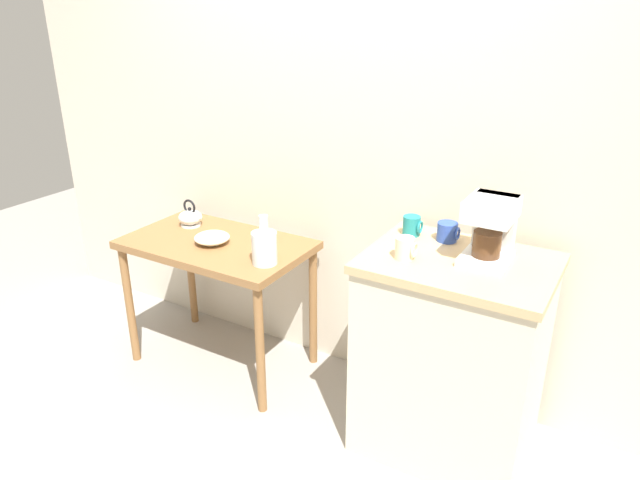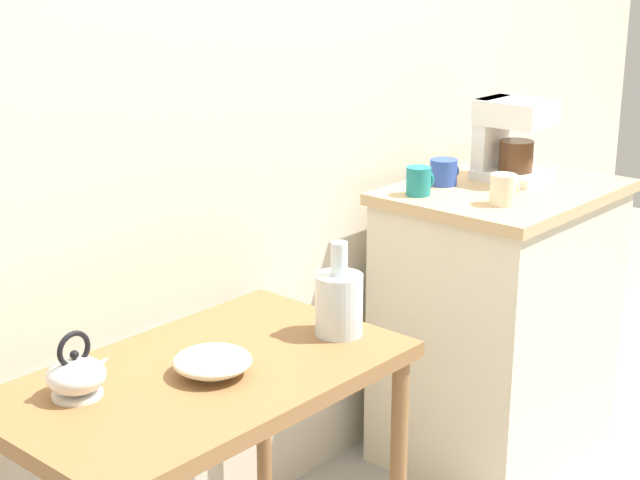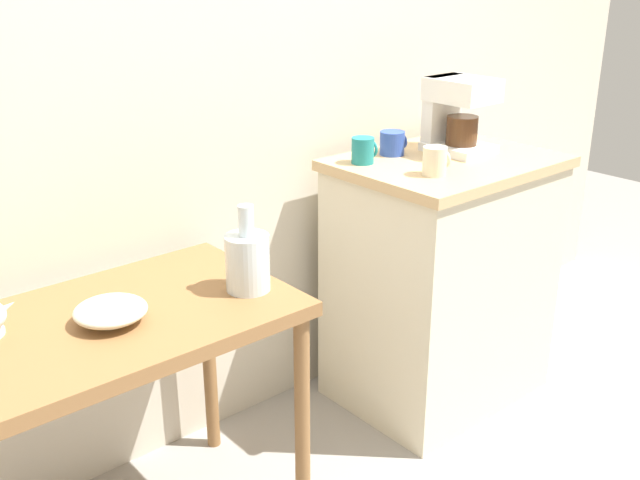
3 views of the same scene
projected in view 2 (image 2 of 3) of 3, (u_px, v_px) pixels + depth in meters
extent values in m
cube|color=beige|center=(274.00, 38.00, 2.75)|extent=(4.40, 0.10, 2.80)
cube|color=olive|center=(203.00, 379.00, 2.25)|extent=(0.95, 0.57, 0.04)
cylinder|color=olive|center=(398.00, 479.00, 2.51)|extent=(0.04, 0.04, 0.68)
cylinder|color=olive|center=(264.00, 420.00, 2.82)|extent=(0.04, 0.04, 0.68)
cube|color=beige|center=(497.00, 327.00, 3.23)|extent=(0.71, 0.54, 0.88)
cube|color=tan|center=(505.00, 192.00, 3.09)|extent=(0.74, 0.57, 0.04)
cylinder|color=beige|center=(213.00, 373.00, 2.22)|extent=(0.08, 0.08, 0.01)
ellipsoid|color=beige|center=(212.00, 361.00, 2.21)|extent=(0.18, 0.18, 0.05)
cylinder|color=white|center=(77.00, 394.00, 2.11)|extent=(0.11, 0.11, 0.01)
ellipsoid|color=white|center=(76.00, 375.00, 2.10)|extent=(0.13, 0.13, 0.08)
cone|color=white|center=(99.00, 365.00, 2.14)|extent=(0.06, 0.03, 0.05)
sphere|color=black|center=(74.00, 355.00, 2.09)|extent=(0.02, 0.02, 0.02)
torus|color=black|center=(74.00, 349.00, 2.08)|extent=(0.08, 0.01, 0.08)
cylinder|color=silver|center=(339.00, 305.00, 2.43)|extent=(0.12, 0.12, 0.16)
cylinder|color=silver|center=(339.00, 259.00, 2.39)|extent=(0.04, 0.04, 0.08)
cube|color=white|center=(512.00, 175.00, 3.17)|extent=(0.18, 0.22, 0.03)
cube|color=white|center=(491.00, 137.00, 3.19)|extent=(0.16, 0.05, 0.26)
cube|color=white|center=(516.00, 112.00, 3.11)|extent=(0.18, 0.22, 0.08)
cylinder|color=#4C2D19|center=(516.00, 156.00, 3.14)|extent=(0.11, 0.11, 0.10)
cylinder|color=beige|center=(503.00, 189.00, 2.87)|extent=(0.08, 0.08, 0.09)
torus|color=beige|center=(510.00, 187.00, 2.89)|extent=(0.01, 0.06, 0.06)
cylinder|color=#2D4CAD|center=(443.00, 172.00, 3.10)|extent=(0.09, 0.09, 0.08)
torus|color=#2D4CAD|center=(452.00, 170.00, 3.13)|extent=(0.01, 0.06, 0.06)
cylinder|color=teal|center=(418.00, 181.00, 2.97)|extent=(0.08, 0.08, 0.09)
torus|color=teal|center=(426.00, 179.00, 3.00)|extent=(0.01, 0.06, 0.06)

